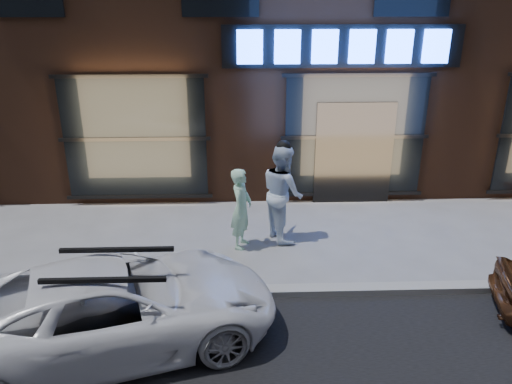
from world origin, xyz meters
TOP-DOWN VIEW (x-y plane):
  - ground at (0.00, 0.00)m, footprint 90.00×90.00m
  - curb at (0.00, 0.00)m, footprint 60.00×0.25m
  - man_bowtie at (-2.62, 1.73)m, footprint 0.54×0.67m
  - man_cap at (-1.80, 2.11)m, footprint 1.02×1.15m
  - white_suv at (-4.39, -1.18)m, footprint 4.92×3.32m

SIDE VIEW (x-z plane):
  - ground at x=0.00m, z-range 0.00..0.00m
  - curb at x=0.00m, z-range 0.00..0.12m
  - white_suv at x=-4.39m, z-range 0.00..1.25m
  - man_bowtie at x=-2.62m, z-range 0.00..1.61m
  - man_cap at x=-1.80m, z-range 0.00..1.96m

